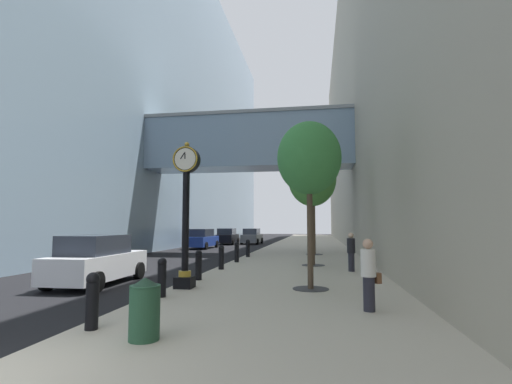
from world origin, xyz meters
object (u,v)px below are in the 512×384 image
object	(u,v)px
bollard_sixth	(248,248)
street_tree_mid_near	(312,179)
street_clock	(186,207)
car_black_mid	(227,237)
pedestrian_by_clock	(351,251)
car_white_far	(97,261)
bollard_nearest	(92,299)
bollard_third	(199,264)
trash_bin	(145,308)
street_tree_near	(309,159)
pedestrian_walking	(369,273)
bollard_second	(162,276)
bollard_fifth	(237,251)
car_blue_near	(202,239)
car_grey_trailing	(252,236)
bollard_fourth	(221,257)
street_tree_mid_far	(313,176)

from	to	relation	value
bollard_sixth	street_tree_mid_near	bearing A→B (deg)	-46.43
street_clock	car_black_mid	size ratio (longest dim) A/B	1.05
pedestrian_by_clock	car_white_far	size ratio (longest dim) A/B	0.37
street_clock	street_tree_mid_near	world-z (taller)	street_tree_mid_near
bollard_nearest	car_white_far	distance (m)	6.74
bollard_third	trash_bin	distance (m)	7.02
street_tree_near	car_white_far	xyz separation A→B (m)	(-7.49, 0.60, -3.31)
bollard_sixth	street_tree_near	size ratio (longest dim) A/B	0.20
street_tree_near	pedestrian_walking	size ratio (longest dim) A/B	3.17
street_tree_near	pedestrian_by_clock	xyz separation A→B (m)	(1.62, 4.70, -3.16)
bollard_second	bollard_sixth	bearing A→B (deg)	90.00
bollard_fifth	street_tree_near	xyz separation A→B (m)	(3.98, -7.76, 3.45)
bollard_sixth	car_blue_near	distance (m)	11.32
car_black_mid	car_white_far	bearing A→B (deg)	-86.07
pedestrian_walking	car_grey_trailing	bearing A→B (deg)	104.56
bollard_second	car_blue_near	xyz separation A→B (m)	(-5.94, 22.54, 0.14)
bollard_third	car_white_far	world-z (taller)	car_white_far
bollard_second	bollard_fourth	world-z (taller)	same
bollard_second	bollard_third	size ratio (longest dim) A/B	1.00
bollard_third	car_blue_near	bearing A→B (deg)	107.09
car_grey_trailing	bollard_fourth	bearing A→B (deg)	-83.28
bollard_second	street_tree_near	size ratio (longest dim) A/B	0.20
street_tree_near	pedestrian_by_clock	bearing A→B (deg)	71.00
street_tree_mid_near	bollard_third	bearing A→B (deg)	-125.90
bollard_sixth	car_black_mid	world-z (taller)	car_black_mid
bollard_nearest	car_black_mid	distance (m)	33.42
street_tree_near	pedestrian_walking	distance (m)	4.41
street_clock	street_tree_mid_near	xyz separation A→B (m)	(3.87, 7.22, 1.65)
bollard_third	street_tree_mid_far	xyz separation A→B (m)	(3.98, 12.30, 4.63)
street_tree_mid_far	car_blue_near	xyz separation A→B (m)	(-9.92, 7.02, -4.49)
street_tree_near	car_white_far	bearing A→B (deg)	175.40
pedestrian_by_clock	car_white_far	xyz separation A→B (m)	(-9.10, -4.09, -0.16)
bollard_nearest	bollard_sixth	distance (m)	16.13
street_tree_mid_far	pedestrian_walking	distance (m)	16.98
bollard_second	bollard_fourth	xyz separation A→B (m)	(0.00, 6.45, 0.00)
bollard_nearest	street_tree_near	world-z (taller)	street_tree_near
car_blue_near	street_tree_mid_far	bearing A→B (deg)	-35.29
street_clock	bollard_third	distance (m)	2.62
bollard_fifth	car_blue_near	bearing A→B (deg)	114.78
bollard_fourth	bollard_nearest	bearing A→B (deg)	-90.00
bollard_fifth	trash_bin	distance (m)	13.42
bollard_fourth	street_tree_mid_near	world-z (taller)	street_tree_mid_near
pedestrian_walking	bollard_sixth	bearing A→B (deg)	111.30
trash_bin	car_grey_trailing	size ratio (longest dim) A/B	0.25
bollard_fourth	street_tree_mid_far	xyz separation A→B (m)	(3.98, 9.07, 4.63)
bollard_fourth	bollard_second	bearing A→B (deg)	-90.00
bollard_third	pedestrian_walking	size ratio (longest dim) A/B	0.65
pedestrian_by_clock	car_white_far	world-z (taller)	pedestrian_by_clock
bollard_fourth	pedestrian_by_clock	bearing A→B (deg)	1.70
bollard_second	trash_bin	world-z (taller)	bollard_second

